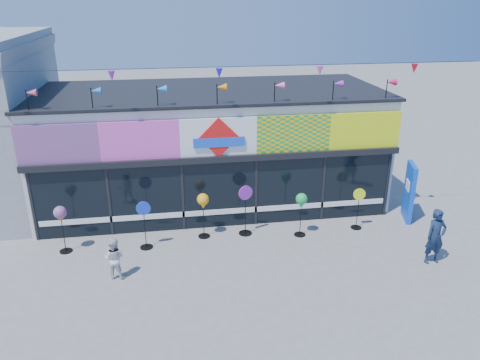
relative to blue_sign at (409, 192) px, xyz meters
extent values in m
plane|color=slate|center=(-6.41, -2.98, -1.00)|extent=(80.00, 80.00, 0.00)
cube|color=silver|center=(-6.41, 3.02, 1.00)|extent=(12.00, 5.00, 4.00)
cube|color=black|center=(-6.41, 0.46, 0.15)|extent=(11.60, 0.12, 2.30)
cube|color=black|center=(-6.41, 0.42, 1.40)|extent=(12.00, 0.30, 0.20)
cube|color=white|center=(-6.41, 0.43, -0.45)|extent=(11.40, 0.10, 0.18)
cube|color=black|center=(-6.41, 3.02, 3.05)|extent=(12.20, 5.20, 0.10)
cube|color=black|center=(-12.21, 0.45, 0.15)|extent=(0.08, 0.14, 2.30)
cube|color=black|center=(-9.91, 0.45, 0.15)|extent=(0.08, 0.14, 2.30)
cube|color=black|center=(-7.61, 0.45, 0.15)|extent=(0.08, 0.14, 2.30)
cube|color=black|center=(-5.21, 0.45, 0.15)|extent=(0.08, 0.14, 2.30)
cube|color=black|center=(-2.91, 0.45, 0.15)|extent=(0.08, 0.14, 2.30)
cube|color=black|center=(-0.61, 0.45, 0.15)|extent=(0.08, 0.14, 2.30)
cube|color=red|center=(-11.21, 0.44, 2.10)|extent=(2.40, 0.08, 1.20)
cube|color=#F150C3|center=(-8.81, 0.44, 2.10)|extent=(2.40, 0.08, 1.20)
cube|color=white|center=(-6.41, 0.44, 2.10)|extent=(2.40, 0.08, 1.20)
cube|color=yellow|center=(-4.01, 0.44, 2.10)|extent=(2.40, 0.08, 1.20)
cube|color=#E8FA15|center=(-1.61, 0.44, 2.10)|extent=(2.40, 0.08, 1.20)
cube|color=red|center=(-6.41, 0.38, 2.10)|extent=(1.27, 0.06, 1.27)
cube|color=blue|center=(-6.41, 0.36, 1.95)|extent=(1.60, 0.05, 0.30)
cube|color=blue|center=(-10.52, 0.50, 0.01)|extent=(0.78, 0.03, 0.78)
cube|color=orange|center=(-9.35, 0.50, 0.17)|extent=(0.92, 0.03, 0.92)
cube|color=orange|center=(-8.17, 0.50, 0.50)|extent=(0.78, 0.03, 0.78)
cube|color=red|center=(-7.00, 0.50, 0.08)|extent=(0.92, 0.03, 0.92)
cube|color=#189E5F|center=(-5.82, 0.50, 0.26)|extent=(0.78, 0.03, 0.78)
cube|color=green|center=(-4.65, 0.50, 0.43)|extent=(0.92, 0.03, 0.92)
cube|color=#D05113|center=(-3.47, 0.50, 0.06)|extent=(0.78, 0.03, 0.78)
cube|color=#1A2AE4|center=(-2.30, 0.50, 0.31)|extent=(0.92, 0.03, 0.92)
cylinder|color=black|center=(-11.91, 0.67, 3.35)|extent=(0.03, 0.03, 0.70)
cone|color=#CF4566|center=(-11.77, 0.67, 3.60)|extent=(0.30, 0.22, 0.22)
cylinder|color=black|center=(-10.11, 0.67, 3.35)|extent=(0.03, 0.03, 0.70)
cone|color=blue|center=(-9.97, 0.67, 3.60)|extent=(0.30, 0.22, 0.22)
cylinder|color=black|center=(-8.21, 0.67, 3.35)|extent=(0.03, 0.03, 0.70)
cone|color=#1A7EDE|center=(-8.07, 0.67, 3.60)|extent=(0.30, 0.22, 0.22)
cylinder|color=black|center=(-6.41, 0.67, 3.35)|extent=(0.03, 0.03, 0.70)
cone|color=orange|center=(-6.27, 0.67, 3.60)|extent=(0.30, 0.22, 0.22)
cylinder|color=black|center=(-4.61, 0.67, 3.35)|extent=(0.03, 0.03, 0.70)
cone|color=#F351B8|center=(-4.47, 0.67, 3.60)|extent=(0.30, 0.22, 0.22)
cylinder|color=black|center=(-2.71, 0.67, 3.35)|extent=(0.03, 0.03, 0.70)
cone|color=purple|center=(-2.57, 0.67, 3.60)|extent=(0.30, 0.22, 0.22)
cylinder|color=black|center=(-0.91, 0.67, 3.35)|extent=(0.03, 0.03, 0.70)
cone|color=#CA134A|center=(-0.77, 0.67, 3.60)|extent=(0.30, 0.22, 0.22)
cylinder|color=black|center=(-6.41, 0.02, 4.30)|extent=(16.00, 0.01, 0.01)
cone|color=purple|center=(-9.41, 0.02, 4.12)|extent=(0.20, 0.20, 0.28)
cone|color=#2719DB|center=(-6.41, 0.02, 4.12)|extent=(0.20, 0.20, 0.28)
cone|color=#F150B3|center=(-3.41, 0.02, 4.12)|extent=(0.20, 0.20, 0.28)
cone|color=red|center=(-0.41, 0.02, 4.12)|extent=(0.20, 0.20, 0.28)
cube|color=blue|center=(0.00, 0.00, -0.01)|extent=(0.42, 1.00, 1.99)
cube|color=white|center=(-0.08, 0.00, 0.24)|extent=(0.16, 0.44, 0.35)
cylinder|color=black|center=(-11.21, -0.48, -0.99)|extent=(0.38, 0.38, 0.03)
cylinder|color=black|center=(-11.21, -0.48, -0.36)|extent=(0.02, 0.02, 1.23)
sphere|color=#F44E0C|center=(-11.21, -0.48, 0.31)|extent=(0.38, 0.38, 0.38)
cone|color=#F44E0C|center=(-11.21, -0.48, 0.07)|extent=(0.19, 0.19, 0.17)
cylinder|color=black|center=(-8.81, -0.62, -0.99)|extent=(0.39, 0.39, 0.03)
cylinder|color=black|center=(-8.81, -0.62, -0.33)|extent=(0.02, 0.02, 1.28)
cylinder|color=#1739C6|center=(-8.81, -0.62, 0.33)|extent=(0.43, 0.04, 0.43)
cylinder|color=black|center=(-7.01, -0.20, -0.99)|extent=(0.38, 0.38, 0.03)
cylinder|color=black|center=(-7.01, -0.20, -0.36)|extent=(0.02, 0.02, 1.23)
sphere|color=orange|center=(-7.01, -0.20, 0.30)|extent=(0.38, 0.38, 0.38)
cone|color=orange|center=(-7.01, -0.20, 0.07)|extent=(0.19, 0.19, 0.17)
cylinder|color=black|center=(-5.67, -0.21, -0.98)|extent=(0.43, 0.43, 0.03)
cylinder|color=black|center=(-5.67, -0.21, -0.28)|extent=(0.03, 0.03, 1.39)
cylinder|color=purple|center=(-5.67, -0.21, 0.44)|extent=(0.46, 0.18, 0.47)
cylinder|color=black|center=(-3.95, -0.58, -0.99)|extent=(0.37, 0.37, 0.03)
cylinder|color=black|center=(-3.95, -0.58, -0.37)|extent=(0.02, 0.02, 1.20)
sphere|color=green|center=(-3.95, -0.58, 0.27)|extent=(0.37, 0.37, 0.37)
cone|color=green|center=(-3.95, -0.58, 0.04)|extent=(0.18, 0.18, 0.17)
cylinder|color=black|center=(-1.96, -0.40, -0.99)|extent=(0.36, 0.36, 0.03)
cylinder|color=black|center=(-1.96, -0.40, -0.39)|extent=(0.02, 0.02, 1.17)
cylinder|color=#E6FF15|center=(-1.96, -0.40, 0.22)|extent=(0.40, 0.08, 0.40)
imported|color=#14233F|center=(-0.63, -2.77, -0.17)|extent=(0.63, 0.44, 1.65)
imported|color=silver|center=(-9.59, -2.12, -0.41)|extent=(0.64, 0.47, 1.18)
camera|label=1|loc=(-7.96, -13.47, 6.21)|focal=35.00mm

